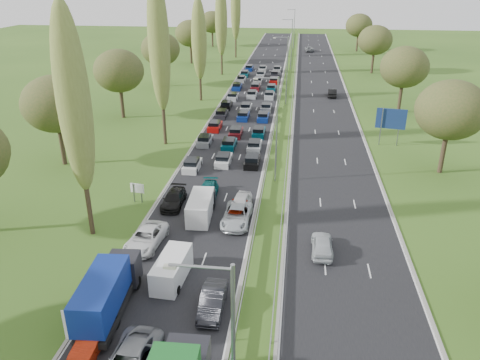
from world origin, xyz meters
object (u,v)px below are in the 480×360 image
(near_car_1, at_px, (92,339))
(near_car_2, at_px, (146,238))
(blue_lorry, at_px, (108,292))
(white_van_front, at_px, (173,267))
(direction_sign, at_px, (391,120))
(near_car_3, at_px, (174,199))
(info_sign, at_px, (137,190))
(white_van_rear, at_px, (201,206))

(near_car_1, xyz_separation_m, near_car_2, (-0.34, 12.26, 0.09))
(near_car_2, bearing_deg, near_car_1, -83.50)
(near_car_1, relative_size, blue_lorry, 0.50)
(white_van_front, height_order, direction_sign, direction_sign)
(white_van_front, bearing_deg, blue_lorry, -122.68)
(near_car_3, xyz_separation_m, info_sign, (-3.89, 0.27, 0.64))
(info_sign, distance_m, direction_sign, 36.01)
(white_van_rear, xyz_separation_m, direction_sign, (21.63, 23.82, 2.46))
(white_van_front, xyz_separation_m, white_van_rear, (0.15, 10.32, 0.08))
(near_car_2, xyz_separation_m, white_van_rear, (3.68, 5.89, 0.32))
(near_car_3, bearing_deg, white_van_rear, -33.37)
(white_van_front, relative_size, info_sign, 2.38)
(white_van_rear, bearing_deg, blue_lorry, -106.31)
(info_sign, height_order, direction_sign, direction_sign)
(near_car_2, height_order, white_van_front, white_van_front)
(near_car_1, xyz_separation_m, blue_lorry, (-0.16, 3.31, 1.12))
(near_car_2, bearing_deg, direction_sign, 54.46)
(info_sign, bearing_deg, near_car_3, -3.95)
(near_car_2, relative_size, direction_sign, 1.07)
(near_car_3, distance_m, white_van_front, 12.75)
(blue_lorry, xyz_separation_m, white_van_front, (3.35, 4.52, -0.79))
(white_van_front, bearing_deg, near_car_2, 132.51)
(near_car_1, bearing_deg, near_car_3, 92.31)
(direction_sign, bearing_deg, near_car_2, -130.43)
(white_van_front, distance_m, white_van_rear, 10.32)
(near_car_2, distance_m, near_car_3, 7.94)
(near_car_1, xyz_separation_m, direction_sign, (24.97, 41.97, 2.87))
(near_car_2, bearing_deg, white_van_rear, 62.88)
(white_van_rear, distance_m, direction_sign, 32.27)
(near_car_2, height_order, direction_sign, direction_sign)
(near_car_1, relative_size, direction_sign, 0.79)
(near_car_1, bearing_deg, blue_lorry, 95.31)
(near_car_1, height_order, blue_lorry, blue_lorry)
(white_van_front, bearing_deg, white_van_rear, 93.06)
(blue_lorry, xyz_separation_m, white_van_rear, (3.50, 14.84, -0.71))
(near_car_1, distance_m, white_van_front, 8.46)
(blue_lorry, height_order, direction_sign, direction_sign)
(blue_lorry, distance_m, info_sign, 17.54)
(near_car_2, relative_size, white_van_rear, 1.03)
(near_car_3, xyz_separation_m, direction_sign, (24.91, 21.78, 2.84))
(white_van_rear, bearing_deg, info_sign, 159.10)
(white_van_rear, bearing_deg, near_car_1, -103.45)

